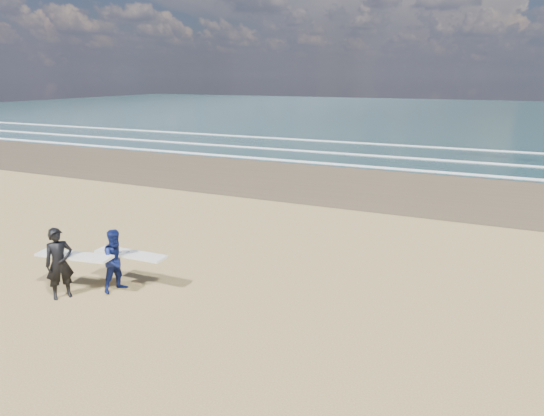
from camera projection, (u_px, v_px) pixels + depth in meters
The scene contains 2 objects.
surfer_near at pixel (61, 263), 13.18m from camera, with size 2.25×1.21×2.00m.
surfer_far at pixel (118, 260), 13.63m from camera, with size 2.21×1.16×1.81m.
Camera 1 is at (11.02, -8.79, 5.95)m, focal length 32.00 mm.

